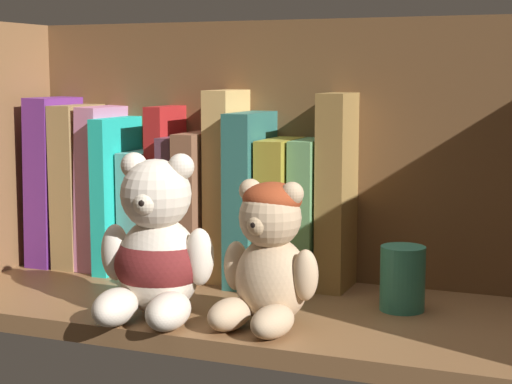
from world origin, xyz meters
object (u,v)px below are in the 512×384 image
Objects in this scene: book_12 at (340,191)px; teddy_bear_larger at (156,253)px; book_4 at (150,209)px; book_10 at (286,210)px; book_6 at (189,204)px; book_11 at (313,211)px; book_3 at (128,192)px; book_8 at (232,184)px; book_5 at (172,189)px; book_7 at (209,203)px; book_0 at (64,179)px; pillar_candle at (403,278)px; teddy_bear_smaller at (269,257)px; book_9 at (259,196)px; book_2 at (110,186)px; book_1 at (88,184)px.

teddy_bear_larger is at bearing -126.11° from book_12.
book_10 is at bearing 0.00° from book_4.
book_11 is at bearing 0.00° from book_6.
book_3 is 1.12× the size of book_6.
book_8 reaches higher than book_11.
book_5 reaches higher than book_7.
book_7 is (21.21, 0.00, -1.96)cm from book_0.
book_8 reaches higher than pillar_candle.
book_3 is at bearing 0.00° from book_0.
book_0 is at bearing 180.00° from book_10.
book_11 is 1.20× the size of teddy_bear_smaller.
book_9 reaches higher than teddy_bear_larger.
book_3 is 18.15cm from book_9.
book_5 is 1.20× the size of book_10.
book_5 is at bearing 180.00° from book_7.
book_4 is at bearing 180.00° from book_5.
teddy_bear_larger is at bearing -80.97° from book_7.
book_2 is 11.62cm from book_6.
book_1 and book_2 have the same top height.
book_4 reaches higher than teddy_bear_smaller.
book_6 is (18.54, 0.00, -2.22)cm from book_0.
teddy_bear_larger is 1.17× the size of teddy_bear_smaller.
book_7 is at bearing 0.00° from book_5.
book_10 is at bearing 69.09° from teddy_bear_larger.
book_10 is at bearing 0.00° from book_9.
teddy_bear_larger is at bearing -100.97° from book_9.
book_3 reaches higher than book_10.
teddy_bear_larger is (-10.61, -19.04, -2.02)cm from book_11.
book_4 is 2.21× the size of pillar_candle.
book_12 is 1.57× the size of teddy_bear_smaller.
book_3 reaches higher than pillar_candle.
book_10 is (10.30, 0.00, -0.27)cm from book_7.
book_6 is 2.52× the size of pillar_candle.
book_5 is at bearing 0.00° from book_3.
book_10 is (31.51, 0.00, -2.23)cm from book_0.
book_7 is at bearing 0.00° from book_6.
book_4 is 5.76cm from book_6.
book_6 is at bearing 106.65° from teddy_bear_larger.
book_3 is 3.75cm from book_4.
book_6 is at bearing 0.00° from book_1.
book_7 is at bearing 180.00° from book_8.
book_3 is 28.39cm from book_12.
book_4 is 0.66× the size of book_8.
book_6 is at bearing 0.00° from book_3.
book_12 is 24.03cm from teddy_bear_larger.
book_6 and book_10 have the same top height.
book_12 is at bearing 0.00° from book_5.
book_12 reaches higher than book_3.
book_2 is at bearing 180.00° from book_10.
book_9 is at bearing 0.00° from book_1.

